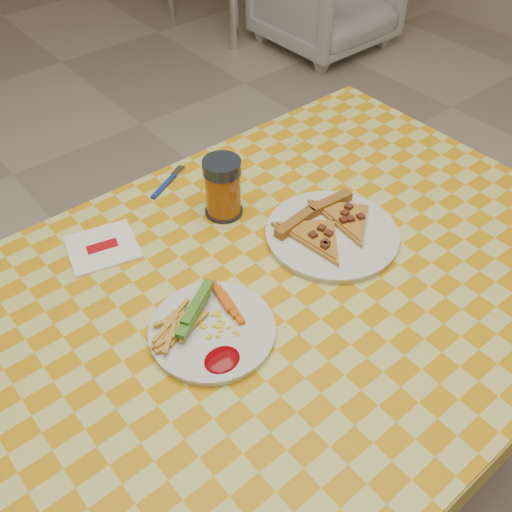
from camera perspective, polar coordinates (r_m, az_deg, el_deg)
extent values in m
plane|color=beige|center=(1.67, 1.63, -20.76)|extent=(8.00, 8.00, 0.00)
cylinder|color=silver|center=(1.77, 7.94, 2.74)|extent=(0.06, 0.06, 0.71)
cube|color=brown|center=(1.06, 2.41, -3.80)|extent=(1.20, 0.80, 0.04)
cylinder|color=silver|center=(0.96, -4.39, -7.54)|extent=(0.27, 0.27, 0.01)
cylinder|color=silver|center=(1.13, 7.59, 2.10)|extent=(0.28, 0.28, 0.01)
cube|color=#19590E|center=(0.96, -6.09, -5.22)|extent=(0.11, 0.08, 0.02)
cube|color=#D45A09|center=(0.98, -2.96, -4.63)|extent=(0.06, 0.08, 0.02)
ellipsoid|color=#7D0208|center=(0.92, -3.42, -10.35)|extent=(0.06, 0.05, 0.01)
cube|color=#9A5B22|center=(1.13, 3.93, 3.27)|extent=(0.10, 0.03, 0.02)
cube|color=#9A5B22|center=(1.18, 7.43, 5.23)|extent=(0.10, 0.03, 0.02)
cylinder|color=black|center=(1.19, -3.22, 4.52)|extent=(0.08, 0.08, 0.01)
cylinder|color=#92470F|center=(1.16, -3.31, 6.36)|extent=(0.07, 0.07, 0.10)
cylinder|color=black|center=(1.12, -3.44, 8.91)|extent=(0.08, 0.08, 0.03)
cube|color=white|center=(1.14, -15.11, 0.84)|extent=(0.15, 0.15, 0.01)
cube|color=#AE0912|center=(1.14, -15.14, 0.96)|extent=(0.06, 0.04, 0.00)
cube|color=navy|center=(1.26, -9.24, 6.88)|extent=(0.08, 0.05, 0.01)
cube|color=silver|center=(1.30, -7.81, 8.40)|extent=(0.04, 0.03, 0.00)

